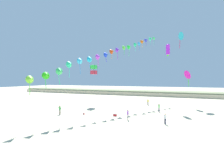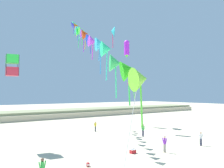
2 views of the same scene
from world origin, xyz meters
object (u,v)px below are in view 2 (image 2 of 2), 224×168
at_px(large_kite_high_solo, 134,84).
at_px(large_kite_outer_drift, 127,48).
at_px(person_near_right, 143,129).
at_px(beach_ball, 88,164).
at_px(large_kite_low_lead, 113,32).
at_px(person_near_left, 201,138).
at_px(person_far_right, 95,126).
at_px(beach_cooler, 133,151).
at_px(large_kite_mid_trail, 12,65).
at_px(person_mid_center, 165,143).

relative_size(large_kite_high_solo, large_kite_outer_drift, 1.42).
bearing_deg(person_near_right, beach_ball, -151.21).
bearing_deg(large_kite_low_lead, person_near_left, -98.68).
relative_size(person_near_right, person_far_right, 1.07).
bearing_deg(person_near_right, person_near_left, -81.02).
relative_size(person_near_right, large_kite_outer_drift, 0.59).
xyz_separation_m(person_near_right, beach_ball, (-13.16, -7.23, -0.81)).
xyz_separation_m(large_kite_low_lead, beach_ball, (-17.75, -20.59, -18.21)).
bearing_deg(beach_ball, large_kite_outer_drift, 40.59).
bearing_deg(person_near_left, person_near_right, 98.98).
relative_size(large_kite_low_lead, beach_cooler, 7.66).
relative_size(large_kite_mid_trail, beach_cooler, 4.08).
bearing_deg(large_kite_mid_trail, beach_ball, -72.17).
distance_m(person_mid_center, beach_ball, 8.73).
relative_size(person_mid_center, person_far_right, 1.06).
bearing_deg(person_near_left, person_mid_center, 176.56).
height_order(person_far_right, large_kite_high_solo, large_kite_high_solo).
relative_size(person_mid_center, large_kite_high_solo, 0.41).
xyz_separation_m(large_kite_low_lead, large_kite_high_solo, (1.77, -4.26, -10.51)).
bearing_deg(large_kite_low_lead, large_kite_outer_drift, -110.81).
bearing_deg(large_kite_low_lead, beach_cooler, -121.36).
bearing_deg(beach_cooler, beach_ball, -169.73).
distance_m(large_kite_low_lead, large_kite_high_solo, 11.48).
bearing_deg(person_mid_center, large_kite_low_lead, 66.83).
height_order(large_kite_outer_drift, beach_ball, large_kite_outer_drift).
relative_size(large_kite_mid_trail, large_kite_outer_drift, 0.81).
height_order(person_near_right, large_kite_high_solo, large_kite_high_solo).
bearing_deg(large_kite_high_solo, large_kite_outer_drift, -142.29).
xyz_separation_m(person_mid_center, beach_ball, (-8.67, 0.63, -0.81)).
relative_size(large_kite_high_solo, beach_ball, 11.42).
xyz_separation_m(person_mid_center, large_kite_high_solo, (10.84, 16.95, 6.90)).
distance_m(person_mid_center, large_kite_high_solo, 21.27).
height_order(person_mid_center, beach_cooler, person_mid_center).
bearing_deg(beach_ball, person_far_right, 55.79).
xyz_separation_m(person_near_left, person_near_right, (-1.30, 8.21, 0.07)).
bearing_deg(large_kite_mid_trail, person_near_left, -33.30).
relative_size(person_near_left, beach_cooler, 2.77).
relative_size(person_near_left, person_near_right, 0.93).
xyz_separation_m(large_kite_mid_trail, large_kite_high_solo, (23.00, 5.52, -1.29)).
height_order(person_near_right, large_kite_outer_drift, large_kite_outer_drift).
bearing_deg(large_kite_low_lead, person_far_right, -143.00).
bearing_deg(beach_cooler, large_kite_low_lead, 58.64).
height_order(person_mid_center, large_kite_high_solo, large_kite_high_solo).
distance_m(person_far_right, large_kite_mid_trail, 16.33).
relative_size(large_kite_high_solo, beach_cooler, 7.16).
bearing_deg(large_kite_high_solo, large_kite_low_lead, 112.49).
distance_m(person_mid_center, large_kite_low_lead, 28.91).
distance_m(person_near_left, large_kite_outer_drift, 18.50).
bearing_deg(large_kite_mid_trail, large_kite_high_solo, 13.49).
bearing_deg(large_kite_high_solo, person_mid_center, -122.61).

